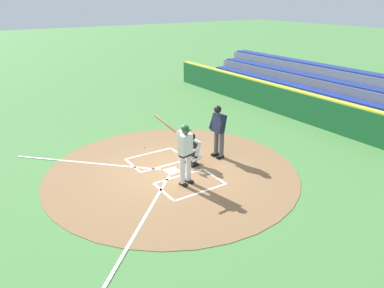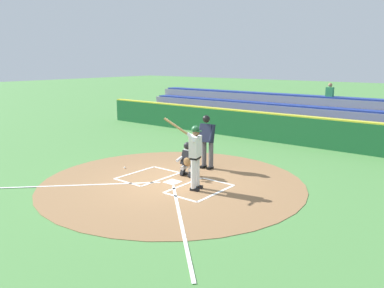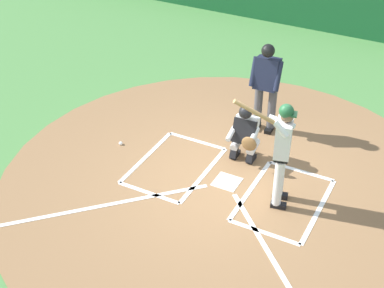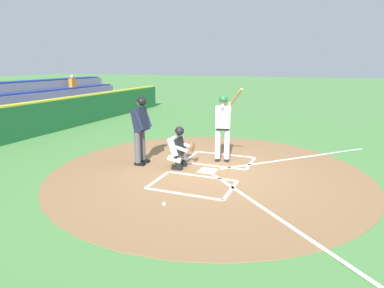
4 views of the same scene
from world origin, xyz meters
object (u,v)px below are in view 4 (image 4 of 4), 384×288
batter (223,123)px  catcher (179,147)px  plate_umpire (141,126)px  baseball (164,204)px

batter → catcher: bearing=-42.7°
catcher → batter: bearing=137.3°
catcher → plate_umpire: size_ratio=0.61×
catcher → baseball: (2.27, 0.68, -0.55)m
catcher → baseball: 2.43m
plate_umpire → baseball: 3.02m
catcher → plate_umpire: 1.20m
batter → baseball: bearing=-4.0°
plate_umpire → baseball: plate_umpire is taller
plate_umpire → catcher: bearing=93.4°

